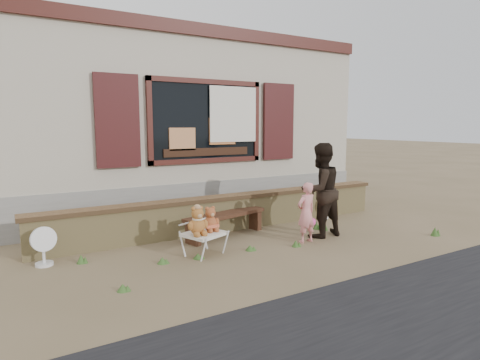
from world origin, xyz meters
TOP-DOWN VIEW (x-y plane):
  - ground at (0.00, 0.00)m, footprint 80.00×80.00m
  - shopfront at (0.00, 4.49)m, footprint 8.04×5.13m
  - brick_wall at (0.00, 1.00)m, footprint 7.10×0.36m
  - bench at (-0.29, 0.61)m, footprint 1.69×0.73m
  - folding_chair at (-1.07, -0.13)m, footprint 0.71×0.68m
  - teddy_bear_left at (-1.20, -0.18)m, footprint 0.40×0.38m
  - teddy_bear_right at (-0.94, -0.08)m, footprint 0.36×0.33m
  - child at (0.71, -0.40)m, footprint 0.39×0.27m
  - adult at (1.16, -0.23)m, footprint 0.84×0.67m
  - fan_left at (-3.23, 0.58)m, footprint 0.37×0.24m
  - fan_right at (2.18, 0.77)m, footprint 0.30×0.20m
  - grass_tufts at (0.11, -0.28)m, footprint 5.87×1.82m

SIDE VIEW (x-z plane):
  - ground at x=0.00m, z-range 0.00..0.00m
  - grass_tufts at x=0.11m, z-range -0.02..0.14m
  - fan_right at x=2.18m, z-range 0.00..0.46m
  - fan_left at x=-3.23m, z-range 0.00..0.57m
  - bench at x=-0.29m, z-range 0.10..0.52m
  - folding_chair at x=-1.07m, z-range 0.14..0.49m
  - brick_wall at x=0.00m, z-range 0.01..0.67m
  - child at x=0.71m, z-range 0.00..1.03m
  - teddy_bear_right at x=-0.94m, z-range 0.35..0.74m
  - teddy_bear_left at x=-1.20m, z-range 0.35..0.79m
  - adult at x=1.16m, z-range 0.00..1.67m
  - shopfront at x=0.00m, z-range 0.00..4.00m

